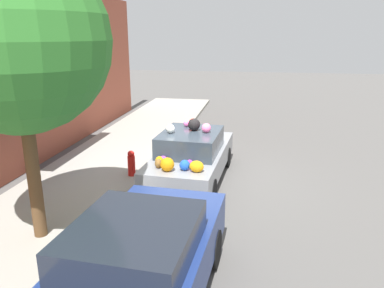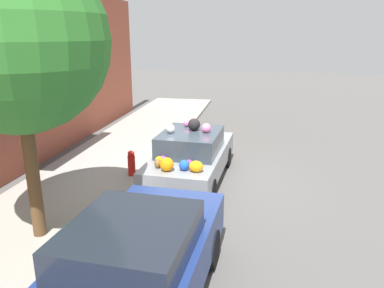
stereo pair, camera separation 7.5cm
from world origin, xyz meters
name	(u,v)px [view 2 (the right image)]	position (x,y,z in m)	size (l,w,h in m)	color
ground_plane	(193,180)	(0.00, 0.00, 0.00)	(60.00, 60.00, 0.00)	#565451
sidewalk_curb	(99,171)	(0.00, 2.70, 0.07)	(24.00, 3.20, 0.13)	#9E998E
building_facade	(18,79)	(0.04, 4.91, 2.62)	(18.00, 1.20, 5.30)	#9E4C38
street_tree	(15,41)	(-3.57, 2.33, 3.71)	(3.14, 3.14, 5.16)	brown
fire_hydrant	(131,163)	(-0.28, 1.63, 0.48)	(0.20, 0.20, 0.70)	red
art_car	(191,155)	(-0.06, 0.02, 0.72)	(4.18, 1.89, 1.71)	gray
parked_car_plain	(136,264)	(-5.05, -0.12, 0.77)	(4.19, 2.03, 1.46)	navy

